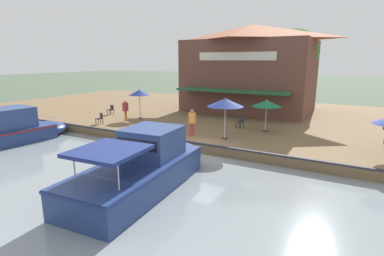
{
  "coord_description": "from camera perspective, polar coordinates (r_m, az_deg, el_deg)",
  "views": [
    {
      "loc": [
        14.96,
        7.75,
        5.45
      ],
      "look_at": [
        -1.0,
        -1.05,
        1.3
      ],
      "focal_mm": 28.0,
      "sensor_mm": 36.0,
      "label": 1
    }
  ],
  "objects": [
    {
      "name": "ground_plane",
      "position": [
        17.71,
        1.41,
        -5.1
      ],
      "size": [
        220.0,
        220.0,
        0.0
      ],
      "primitive_type": "plane",
      "color": "#4C5B47"
    },
    {
      "name": "quay_deck",
      "position": [
        27.58,
        12.03,
        1.78
      ],
      "size": [
        22.0,
        56.0,
        0.6
      ],
      "primitive_type": "cube",
      "color": "brown",
      "rests_on": "ground"
    },
    {
      "name": "quay_edge_fender",
      "position": [
        17.6,
        1.57,
        -3.0
      ],
      "size": [
        0.2,
        50.4,
        0.1
      ],
      "primitive_type": "cube",
      "color": "#2D2D33",
      "rests_on": "quay_deck"
    },
    {
      "name": "waterfront_restaurant",
      "position": [
        30.1,
        10.98,
        11.22
      ],
      "size": [
        9.85,
        12.06,
        8.14
      ],
      "color": "brown",
      "rests_on": "quay_deck"
    },
    {
      "name": "patio_umbrella_back_row",
      "position": [
        25.51,
        -9.98,
        6.67
      ],
      "size": [
        1.79,
        1.79,
        2.47
      ],
      "color": "#B7B7B7",
      "rests_on": "quay_deck"
    },
    {
      "name": "patio_umbrella_mid_patio_right",
      "position": [
        21.1,
        14.03,
        4.56
      ],
      "size": [
        1.99,
        1.99,
        2.21
      ],
      "color": "#B7B7B7",
      "rests_on": "quay_deck"
    },
    {
      "name": "patio_umbrella_near_quay_edge",
      "position": [
        18.53,
        6.38,
        4.85
      ],
      "size": [
        2.24,
        2.24,
        2.59
      ],
      "color": "#B7B7B7",
      "rests_on": "quay_deck"
    },
    {
      "name": "cafe_chair_far_corner_seat",
      "position": [
        22.12,
        9.26,
        1.26
      ],
      "size": [
        0.56,
        0.56,
        0.85
      ],
      "color": "#2D2D33",
      "rests_on": "quay_deck"
    },
    {
      "name": "cafe_chair_under_first_umbrella",
      "position": [
        28.29,
        -15.19,
        3.48
      ],
      "size": [
        0.5,
        0.5,
        0.85
      ],
      "color": "#2D2D33",
      "rests_on": "quay_deck"
    },
    {
      "name": "cafe_chair_facing_river",
      "position": [
        24.23,
        -17.13,
        1.86
      ],
      "size": [
        0.56,
        0.56,
        0.85
      ],
      "color": "#2D2D33",
      "rests_on": "quay_deck"
    },
    {
      "name": "person_at_quay_edge",
      "position": [
        24.88,
        -12.58,
        3.8
      ],
      "size": [
        0.48,
        0.48,
        1.71
      ],
      "color": "orange",
      "rests_on": "quay_deck"
    },
    {
      "name": "person_near_entrance",
      "position": [
        19.35,
        0.02,
        1.73
      ],
      "size": [
        0.5,
        0.5,
        1.78
      ],
      "color": "#B23338",
      "rests_on": "quay_deck"
    },
    {
      "name": "motorboat_far_downstream",
      "position": [
        23.08,
        -32.41,
        -0.62
      ],
      "size": [
        9.33,
        3.8,
        2.31
      ],
      "color": "navy",
      "rests_on": "river_water"
    },
    {
      "name": "motorboat_outer_channel",
      "position": [
        13.4,
        -8.38,
        -7.01
      ],
      "size": [
        8.37,
        3.28,
        2.46
      ],
      "color": "navy",
      "rests_on": "river_water"
    },
    {
      "name": "tree_behind_restaurant",
      "position": [
        31.4,
        18.75,
        13.34
      ],
      "size": [
        4.66,
        4.44,
        7.83
      ],
      "color": "brown",
      "rests_on": "quay_deck"
    }
  ]
}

